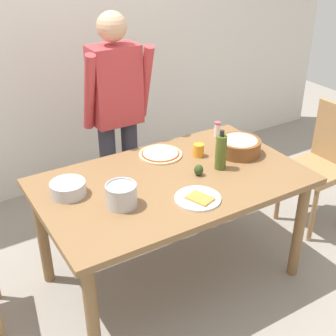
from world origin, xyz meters
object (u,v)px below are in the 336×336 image
at_px(chair_wooden_right, 323,160).
at_px(salt_shaker, 217,129).
at_px(person_cook, 117,111).
at_px(cup_orange, 199,150).
at_px(pizza_raw_on_board, 161,154).
at_px(mixing_bowl_steel, 68,189).
at_px(steel_pot, 122,195).
at_px(dining_table, 172,192).
at_px(avocado, 199,170).
at_px(olive_oil_bottle, 221,152).
at_px(plate_with_slice, 199,198).
at_px(popcorn_bowl, 239,145).

distance_m(chair_wooden_right, salt_shaker, 0.86).
xyz_separation_m(person_cook, cup_orange, (0.30, -0.59, -0.14)).
relative_size(chair_wooden_right, pizza_raw_on_board, 3.33).
relative_size(mixing_bowl_steel, steel_pot, 1.15).
bearing_deg(pizza_raw_on_board, person_cook, 101.39).
height_order(dining_table, avocado, avocado).
bearing_deg(salt_shaker, olive_oil_bottle, -124.50).
relative_size(person_cook, plate_with_slice, 6.23).
height_order(dining_table, cup_orange, cup_orange).
distance_m(plate_with_slice, popcorn_bowl, 0.64).
height_order(dining_table, popcorn_bowl, popcorn_bowl).
height_order(chair_wooden_right, mixing_bowl_steel, chair_wooden_right).
relative_size(popcorn_bowl, steel_pot, 1.61).
bearing_deg(cup_orange, steel_pot, -158.76).
distance_m(dining_table, steel_pot, 0.43).
distance_m(steel_pot, cup_orange, 0.74).
bearing_deg(pizza_raw_on_board, olive_oil_bottle, -56.57).
distance_m(olive_oil_bottle, avocado, 0.18).
bearing_deg(cup_orange, olive_oil_bottle, -84.28).
relative_size(pizza_raw_on_board, avocado, 4.08).
xyz_separation_m(mixing_bowl_steel, steel_pot, (0.21, -0.25, 0.03)).
bearing_deg(person_cook, mixing_bowl_steel, -134.80).
xyz_separation_m(mixing_bowl_steel, salt_shaker, (1.20, 0.21, 0.01)).
bearing_deg(person_cook, popcorn_bowl, -51.88).
distance_m(dining_table, salt_shaker, 0.71).
distance_m(popcorn_bowl, cup_orange, 0.27).
relative_size(plate_with_slice, avocado, 3.71).
height_order(cup_orange, avocado, cup_orange).
relative_size(person_cook, cup_orange, 19.06).
xyz_separation_m(person_cook, salt_shaker, (0.59, -0.40, -0.13)).
xyz_separation_m(pizza_raw_on_board, olive_oil_bottle, (0.23, -0.35, 0.10)).
xyz_separation_m(pizza_raw_on_board, mixing_bowl_steel, (-0.69, -0.15, 0.03)).
bearing_deg(pizza_raw_on_board, cup_orange, -33.71).
relative_size(chair_wooden_right, popcorn_bowl, 3.39).
height_order(chair_wooden_right, popcorn_bowl, chair_wooden_right).
height_order(olive_oil_bottle, salt_shaker, olive_oil_bottle).
distance_m(chair_wooden_right, popcorn_bowl, 0.82).
bearing_deg(avocado, popcorn_bowl, 14.39).
bearing_deg(cup_orange, person_cook, 116.81).
bearing_deg(pizza_raw_on_board, avocado, -79.69).
xyz_separation_m(salt_shaker, avocado, (-0.44, -0.40, -0.02)).
xyz_separation_m(pizza_raw_on_board, cup_orange, (0.21, -0.14, 0.03)).
bearing_deg(chair_wooden_right, mixing_bowl_steel, 174.71).
bearing_deg(person_cook, salt_shaker, -33.72).
bearing_deg(dining_table, chair_wooden_right, -1.10).
bearing_deg(popcorn_bowl, steel_pot, -170.39).
bearing_deg(avocado, mixing_bowl_steel, 165.43).
xyz_separation_m(popcorn_bowl, salt_shaker, (0.05, 0.30, -0.01)).
distance_m(olive_oil_bottle, steel_pot, 0.71).
relative_size(popcorn_bowl, avocado, 4.00).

